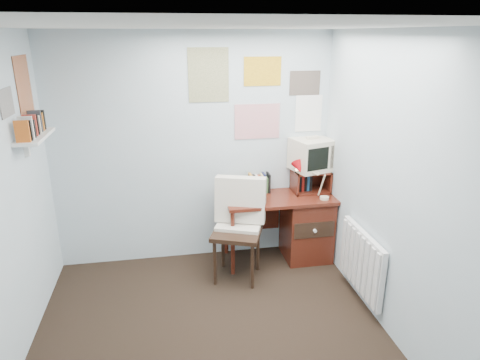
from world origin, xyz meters
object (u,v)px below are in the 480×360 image
Objects in this scene: tv_riser at (311,181)px; crt_tv at (312,153)px; desk at (301,224)px; wall_shelf at (35,136)px; radiator at (362,262)px; desk_chair at (237,233)px; desk_lamp at (325,183)px.

crt_tv is at bearing 82.60° from tv_riser.
wall_shelf is at bearing -171.60° from desk.
tv_riser reaches higher than radiator.
wall_shelf is (-2.69, -0.49, 0.74)m from tv_riser.
wall_shelf reaches higher than radiator.
crt_tv is (0.92, 0.44, 0.69)m from desk_chair.
desk_chair is 1.26m from radiator.
desk_lamp is at bearing 4.62° from wall_shelf.
tv_riser is 0.32m from crt_tv.
desk_chair is at bearing 2.42° from wall_shelf.
crt_tv is (0.12, 0.13, 0.80)m from desk.
wall_shelf is (-1.77, -0.07, 1.11)m from desk_chair.
wall_shelf is (-2.69, -0.51, 0.42)m from crt_tv.
desk_chair is 1.65× the size of wall_shelf.
desk_chair is 1.28× the size of radiator.
wall_shelf is at bearing -155.49° from desk_lamp.
desk_chair is 2.56× the size of tv_riser.
desk_chair is at bearing -151.58° from desk_lamp.
desk is 0.86m from desk_chair.
desk_lamp is 0.45× the size of radiator.
wall_shelf is (-2.76, -0.22, 0.68)m from desk_lamp.
radiator is at bearing -10.89° from wall_shelf.
wall_shelf reaches higher than desk_chair.
tv_riser reaches higher than desk.
desk is 0.51m from tv_riser.
tv_riser is at bearing 45.65° from desk_chair.
desk is 1.17× the size of desk_chair.
tv_riser is 0.99× the size of crt_tv.
crt_tv is at bearing 46.62° from desk_chair.
radiator is at bearing -72.76° from desk.
desk_chair is 2.09m from wall_shelf.
desk_lamp is 0.94m from radiator.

